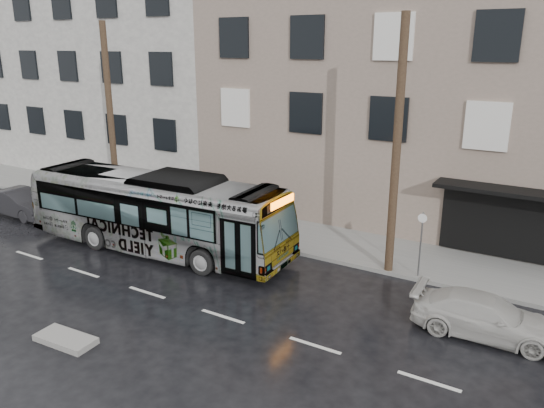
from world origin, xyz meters
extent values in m
plane|color=black|center=(0.00, 0.00, 0.00)|extent=(120.00, 120.00, 0.00)
cube|color=gray|center=(0.00, 4.90, 0.07)|extent=(90.00, 3.60, 0.15)
cube|color=gray|center=(5.00, 12.70, 5.50)|extent=(20.00, 12.00, 11.00)
cube|color=beige|center=(-18.00, 14.20, 8.00)|extent=(26.00, 15.00, 16.00)
cylinder|color=#483624|center=(6.50, 3.30, 4.65)|extent=(0.30, 0.30, 9.00)
cylinder|color=#483624|center=(-7.50, 3.30, 4.65)|extent=(0.30, 0.30, 9.00)
cylinder|color=slate|center=(7.60, 3.30, 1.35)|extent=(0.06, 0.06, 2.40)
imported|color=#B2B2B2|center=(-2.42, 0.69, 1.62)|extent=(11.76, 3.35, 3.24)
imported|color=#B6B4AD|center=(10.34, 0.56, 0.60)|extent=(4.22, 1.89, 1.20)
imported|color=black|center=(-11.31, 0.52, 0.67)|extent=(4.05, 1.42, 1.33)
cube|color=gray|center=(0.25, -6.00, 0.09)|extent=(1.84, 0.91, 0.18)
camera|label=1|loc=(12.15, -14.33, 8.13)|focal=35.00mm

